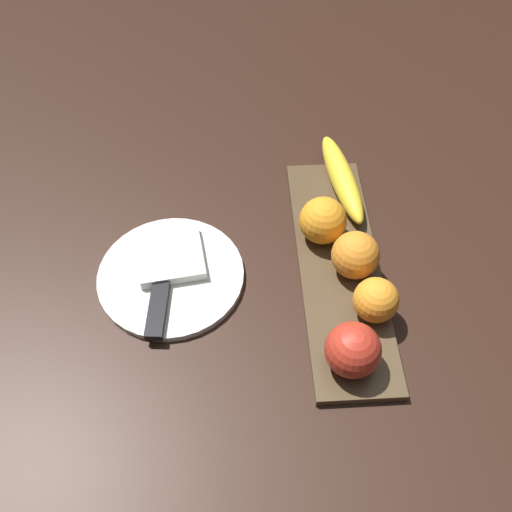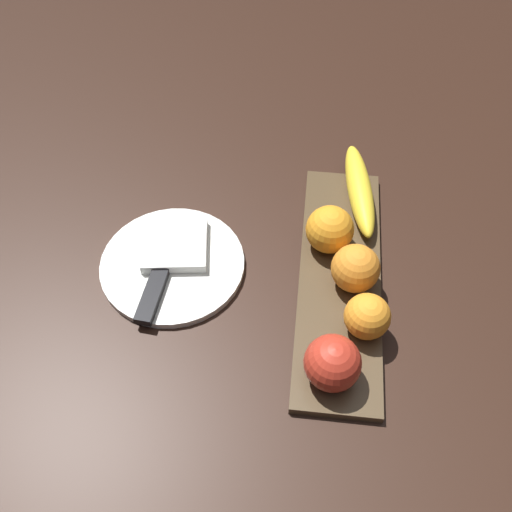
% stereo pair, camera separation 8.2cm
% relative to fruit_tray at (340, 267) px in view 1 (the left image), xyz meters
% --- Properties ---
extents(ground_plane, '(2.40, 2.40, 0.00)m').
position_rel_fruit_tray_xyz_m(ground_plane, '(-0.02, 0.00, -0.01)').
color(ground_plane, black).
extents(fruit_tray, '(0.41, 0.12, 0.01)m').
position_rel_fruit_tray_xyz_m(fruit_tray, '(0.00, 0.00, 0.00)').
color(fruit_tray, '#4D3C27').
rests_on(fruit_tray, ground_plane).
extents(apple, '(0.07, 0.07, 0.07)m').
position_rel_fruit_tray_xyz_m(apple, '(-0.16, 0.01, 0.04)').
color(apple, red).
rests_on(apple, fruit_tray).
extents(banana, '(0.20, 0.06, 0.04)m').
position_rel_fruit_tray_xyz_m(banana, '(0.16, -0.02, 0.03)').
color(banana, yellow).
rests_on(banana, fruit_tray).
extents(orange_near_apple, '(0.07, 0.07, 0.07)m').
position_rel_fruit_tray_xyz_m(orange_near_apple, '(-0.01, -0.02, 0.04)').
color(orange_near_apple, orange).
rests_on(orange_near_apple, fruit_tray).
extents(orange_near_banana, '(0.07, 0.07, 0.07)m').
position_rel_fruit_tray_xyz_m(orange_near_banana, '(0.06, 0.02, 0.04)').
color(orange_near_banana, orange).
rests_on(orange_near_banana, fruit_tray).
extents(orange_center, '(0.06, 0.06, 0.06)m').
position_rel_fruit_tray_xyz_m(orange_center, '(-0.08, -0.03, 0.04)').
color(orange_center, orange).
rests_on(orange_center, fruit_tray).
extents(dinner_plate, '(0.21, 0.21, 0.01)m').
position_rel_fruit_tray_xyz_m(dinner_plate, '(-0.00, 0.25, -0.00)').
color(dinner_plate, white).
rests_on(dinner_plate, ground_plane).
extents(folded_napkin, '(0.11, 0.11, 0.02)m').
position_rel_fruit_tray_xyz_m(folded_napkin, '(0.03, 0.25, 0.01)').
color(folded_napkin, white).
rests_on(folded_napkin, dinner_plate).
extents(knife, '(0.18, 0.04, 0.01)m').
position_rel_fruit_tray_xyz_m(knife, '(-0.05, 0.26, 0.01)').
color(knife, silver).
rests_on(knife, dinner_plate).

